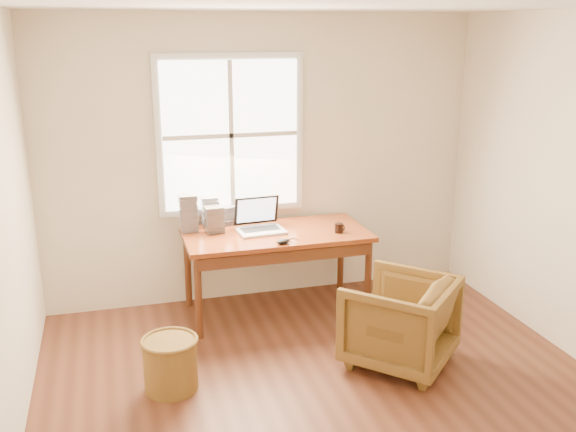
% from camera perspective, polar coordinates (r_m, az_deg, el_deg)
% --- Properties ---
extents(room_shell, '(4.04, 4.54, 2.64)m').
position_cam_1_polar(room_shell, '(3.93, 4.65, -0.54)').
color(room_shell, brown).
rests_on(room_shell, ground).
extents(desk, '(1.60, 0.80, 0.04)m').
position_cam_1_polar(desk, '(5.60, -1.10, -1.62)').
color(desk, brown).
rests_on(desk, room_shell).
extents(armchair, '(1.04, 1.05, 0.68)m').
position_cam_1_polar(armchair, '(4.95, 9.89, -9.19)').
color(armchair, brown).
rests_on(armchair, room_shell).
extents(wicker_stool, '(0.45, 0.45, 0.38)m').
position_cam_1_polar(wicker_stool, '(4.69, -10.39, -12.87)').
color(wicker_stool, brown).
rests_on(wicker_stool, room_shell).
extents(laptop, '(0.43, 0.45, 0.30)m').
position_cam_1_polar(laptop, '(5.54, -2.41, 0.03)').
color(laptop, silver).
rests_on(laptop, desk).
extents(mouse, '(0.14, 0.11, 0.04)m').
position_cam_1_polar(mouse, '(5.28, -0.42, -2.28)').
color(mouse, black).
rests_on(mouse, desk).
extents(coffee_mug, '(0.10, 0.10, 0.08)m').
position_cam_1_polar(coffee_mug, '(5.58, 4.54, -1.07)').
color(coffee_mug, black).
rests_on(coffee_mug, desk).
extents(cd_stack_a, '(0.14, 0.12, 0.27)m').
position_cam_1_polar(cd_stack_a, '(5.77, -6.93, 0.43)').
color(cd_stack_a, silver).
rests_on(cd_stack_a, desk).
extents(cd_stack_b, '(0.16, 0.14, 0.23)m').
position_cam_1_polar(cd_stack_b, '(5.59, -6.57, -0.32)').
color(cd_stack_b, '#2A2B30').
rests_on(cd_stack_b, desk).
extents(cd_stack_c, '(0.15, 0.13, 0.33)m').
position_cam_1_polar(cd_stack_c, '(5.63, -8.84, 0.24)').
color(cd_stack_c, '#A2A2AF').
rests_on(cd_stack_c, desk).
extents(cd_stack_d, '(0.17, 0.16, 0.17)m').
position_cam_1_polar(cd_stack_d, '(5.82, -5.35, 0.08)').
color(cd_stack_d, '#A9ACB4').
rests_on(cd_stack_d, desk).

